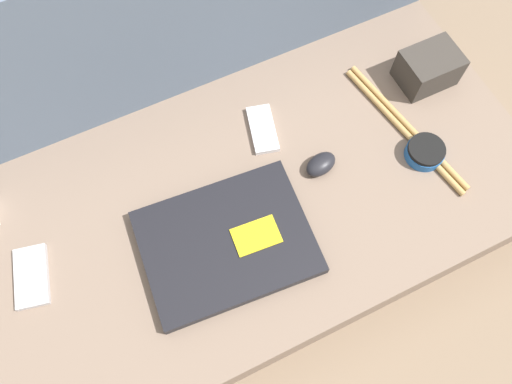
{
  "coord_description": "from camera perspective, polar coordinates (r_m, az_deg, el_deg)",
  "views": [
    {
      "loc": [
        -0.18,
        -0.37,
        1.11
      ],
      "look_at": [
        0.0,
        0.0,
        0.18
      ],
      "focal_mm": 35.0,
      "sensor_mm": 36.0,
      "label": 1
    }
  ],
  "objects": [
    {
      "name": "drumstick_pair",
      "position": [
        1.15,
        16.62,
        7.15
      ],
      "size": [
        0.09,
        0.38,
        0.01
      ],
      "rotation": [
        0.0,
        0.0,
        0.16
      ],
      "color": "tan",
      "rests_on": "couch_seat"
    },
    {
      "name": "phone_silver",
      "position": [
        1.1,
        0.76,
        7.19
      ],
      "size": [
        0.08,
        0.13,
        0.01
      ],
      "rotation": [
        0.0,
        0.0,
        -0.25
      ],
      "color": "silver",
      "rests_on": "couch_seat"
    },
    {
      "name": "laptop",
      "position": [
        0.99,
        -3.34,
        -5.76
      ],
      "size": [
        0.35,
        0.28,
        0.03
      ],
      "rotation": [
        0.0,
        0.0,
        -0.08
      ],
      "color": "black",
      "rests_on": "couch_seat"
    },
    {
      "name": "camera_pouch",
      "position": [
        1.21,
        19.11,
        13.26
      ],
      "size": [
        0.12,
        0.09,
        0.08
      ],
      "color": "#38332D",
      "rests_on": "couch_seat"
    },
    {
      "name": "ground_plane",
      "position": [
        1.18,
        0.0,
        -3.42
      ],
      "size": [
        8.0,
        8.0,
        0.0
      ],
      "primitive_type": "plane",
      "color": "#7A6651"
    },
    {
      "name": "phone_black",
      "position": [
        1.07,
        -24.28,
        -8.8
      ],
      "size": [
        0.09,
        0.13,
        0.01
      ],
      "rotation": [
        0.0,
        0.0,
        -0.22
      ],
      "color": "#B7B7BC",
      "rests_on": "couch_seat"
    },
    {
      "name": "couch_seat",
      "position": [
        1.11,
        0.0,
        -2.03
      ],
      "size": [
        1.19,
        0.61,
        0.16
      ],
      "color": "#7A6656",
      "rests_on": "ground_plane"
    },
    {
      "name": "couch_backrest",
      "position": [
        1.15,
        -9.2,
        18.74
      ],
      "size": [
        1.19,
        0.2,
        0.54
      ],
      "color": "slate",
      "rests_on": "ground_plane"
    },
    {
      "name": "computer_mouse",
      "position": [
        1.06,
        7.38,
        3.24
      ],
      "size": [
        0.08,
        0.06,
        0.03
      ],
      "rotation": [
        0.0,
        0.0,
        0.23
      ],
      "color": "black",
      "rests_on": "couch_seat"
    },
    {
      "name": "speaker_puck",
      "position": [
        1.12,
        18.76,
        4.36
      ],
      "size": [
        0.08,
        0.08,
        0.03
      ],
      "color": "#1E569E",
      "rests_on": "couch_seat"
    }
  ]
}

